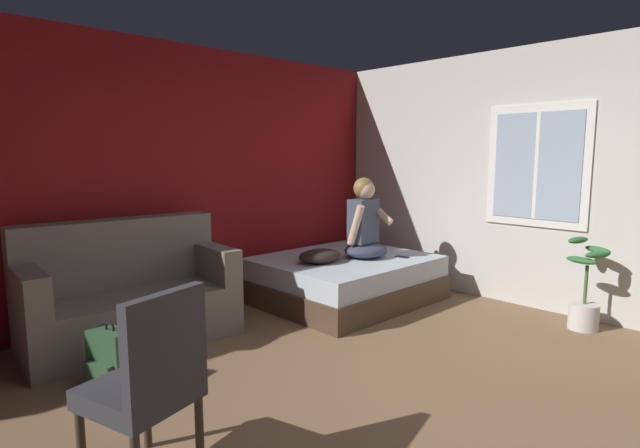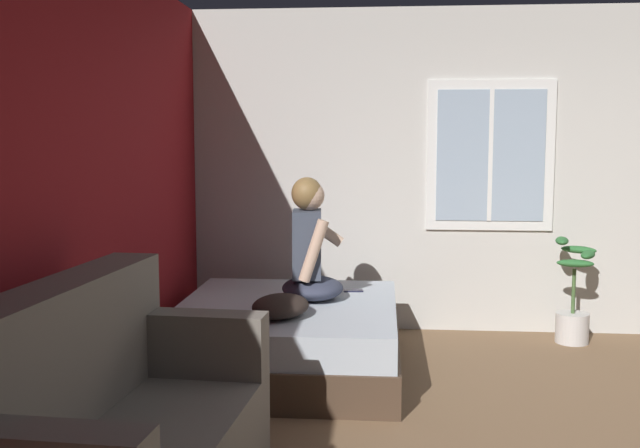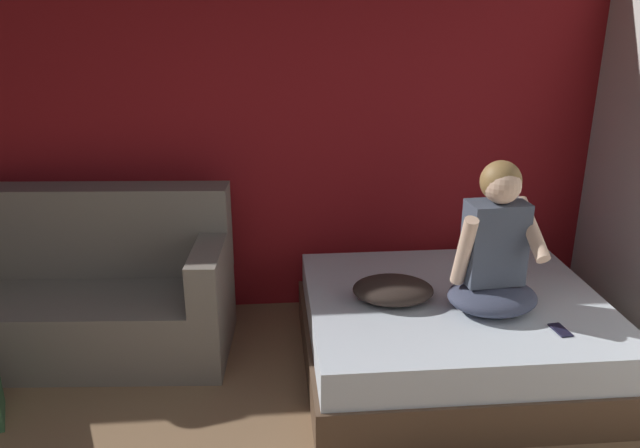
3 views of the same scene
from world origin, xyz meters
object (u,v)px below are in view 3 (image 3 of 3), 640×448
(bed, at_px, (453,333))
(cell_phone, at_px, (560,330))
(person_seated, at_px, (495,251))
(couch, at_px, (97,292))
(throw_pillow, at_px, (393,290))

(bed, relative_size, cell_phone, 12.65)
(bed, distance_m, person_seated, 0.64)
(bed, xyz_separation_m, couch, (-2.24, 0.44, 0.16))
(couch, relative_size, person_seated, 2.00)
(cell_phone, bearing_deg, couch, -25.05)
(couch, relative_size, throw_pillow, 3.65)
(person_seated, xyz_separation_m, cell_phone, (0.29, -0.30, -0.35))
(person_seated, distance_m, cell_phone, 0.55)
(couch, bearing_deg, cell_phone, -18.25)
(bed, xyz_separation_m, throw_pillow, (-0.39, -0.01, 0.31))
(bed, bearing_deg, throw_pillow, -179.05)
(couch, bearing_deg, throw_pillow, -13.68)
(throw_pillow, bearing_deg, cell_phone, -27.49)
(throw_pillow, bearing_deg, person_seated, -14.10)
(bed, height_order, cell_phone, cell_phone)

